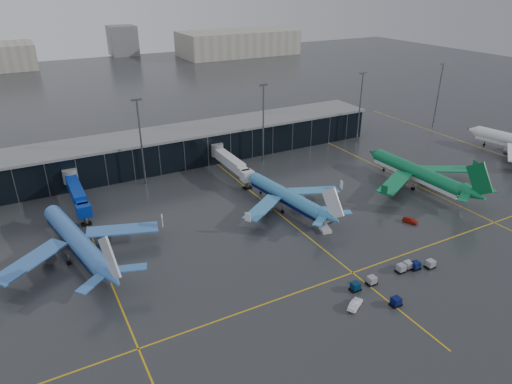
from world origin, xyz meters
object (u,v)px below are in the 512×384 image
airliner_arkefly (74,230)px  airliner_aer_lingus (418,164)px  airliner_klm_near (286,188)px  mobile_airstair (325,228)px  service_van_red (410,220)px  service_van_white (355,304)px  baggage_carts (397,276)px

airliner_arkefly → airliner_aer_lingus: airliner_aer_lingus is taller
airliner_arkefly → airliner_aer_lingus: bearing=-15.8°
airliner_arkefly → airliner_klm_near: size_ratio=1.15×
airliner_aer_lingus → mobile_airstair: size_ratio=11.89×
service_van_red → service_van_white: (-33.10, -18.79, 0.06)m
baggage_carts → service_van_white: size_ratio=4.91×
service_van_red → service_van_white: bearing=-171.8°
service_van_red → airliner_aer_lingus: bearing=20.2°
airliner_klm_near → airliner_aer_lingus: airliner_aer_lingus is taller
airliner_aer_lingus → service_van_white: size_ratio=10.08×
airliner_aer_lingus → baggage_carts: airliner_aer_lingus is taller
service_van_red → mobile_airstair: bearing=140.7°
airliner_klm_near → service_van_white: size_ratio=8.69×
airliner_arkefly → baggage_carts: airliner_arkefly is taller
airliner_aer_lingus → mobile_airstair: 40.61m
airliner_arkefly → mobile_airstair: (54.21, -16.99, -5.82)m
airliner_klm_near → baggage_carts: (3.31, -37.78, -4.99)m
airliner_arkefly → service_van_white: 60.30m
airliner_aer_lingus → service_van_white: 62.06m
baggage_carts → service_van_red: (19.84, 15.96, -0.11)m
baggage_carts → service_van_red: size_ratio=5.53×
airliner_klm_near → service_van_red: airliner_klm_near is taller
baggage_carts → mobile_airstair: 22.82m
mobile_airstair → service_van_red: size_ratio=0.95×
airliner_aer_lingus → baggage_carts: bearing=-141.1°
service_van_red → airliner_arkefly: bearing=141.1°
mobile_airstair → service_van_white: 28.27m
airliner_aer_lingus → baggage_carts: (-37.81, -31.92, -5.91)m
airliner_arkefly → airliner_aer_lingus: size_ratio=0.99×
airliner_aer_lingus → airliner_arkefly: bearing=173.9°
airliner_klm_near → baggage_carts: bearing=-92.8°
airliner_klm_near → service_van_red: bearing=-51.1°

